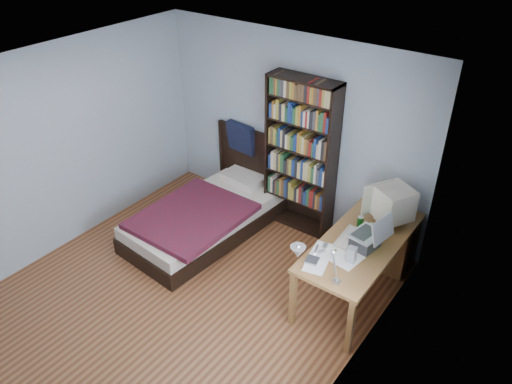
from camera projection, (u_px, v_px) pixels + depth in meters
room at (178, 203)px, 4.92m from camera, size 4.20×4.24×2.50m
desk at (378, 240)px, 5.77m from camera, size 0.75×1.74×0.73m
crt_monitor at (392, 203)px, 5.42m from camera, size 0.54×0.49×0.45m
laptop at (367, 239)px, 5.11m from camera, size 0.39×0.38×0.42m
desk_lamp at (305, 255)px, 4.20m from camera, size 0.26×0.57×0.68m
keyboard at (348, 239)px, 5.27m from camera, size 0.20×0.45×0.04m
speaker at (351, 255)px, 4.93m from camera, size 0.09×0.09×0.17m
soda_can at (360, 222)px, 5.45m from camera, size 0.07×0.07×0.12m
mouse at (370, 225)px, 5.46m from camera, size 0.07×0.12×0.04m
phone_silver at (325, 246)px, 5.17m from camera, size 0.07×0.10×0.02m
phone_grey at (321, 252)px, 5.09m from camera, size 0.07×0.09×0.02m
external_drive at (312, 261)px, 4.97m from camera, size 0.15×0.15×0.03m
bookshelf at (301, 156)px, 6.25m from camera, size 0.92×0.30×2.04m
bed at (209, 213)px, 6.54m from camera, size 1.23×2.21×1.16m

